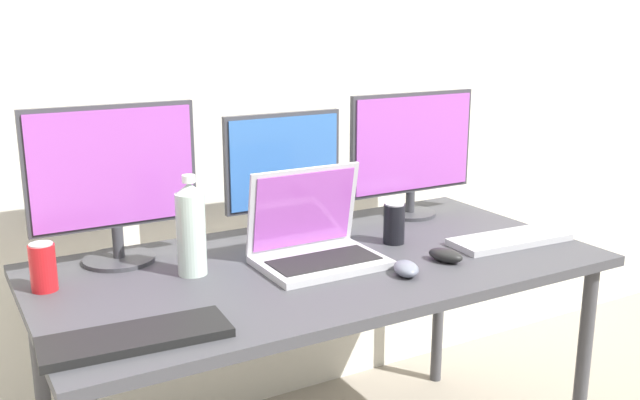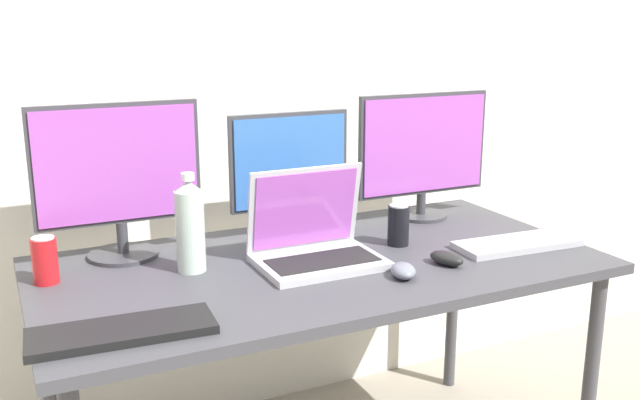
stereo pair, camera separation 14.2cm
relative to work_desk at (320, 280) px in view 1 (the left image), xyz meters
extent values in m
cube|color=silver|center=(0.00, 0.59, 0.62)|extent=(7.00, 0.08, 2.60)
cylinder|color=#424247|center=(0.74, -0.35, -0.32)|extent=(0.04, 0.04, 0.71)
cylinder|color=#424247|center=(-0.74, 0.35, -0.32)|extent=(0.04, 0.04, 0.71)
cylinder|color=#424247|center=(0.74, 0.35, -0.32)|extent=(0.04, 0.04, 0.71)
cube|color=#3D3D42|center=(0.00, 0.00, 0.05)|extent=(1.59, 0.82, 0.03)
cylinder|color=#38383D|center=(-0.50, 0.28, 0.07)|extent=(0.20, 0.20, 0.01)
cylinder|color=#38383D|center=(-0.50, 0.28, 0.12)|extent=(0.03, 0.03, 0.09)
cube|color=#38383D|center=(-0.50, 0.28, 0.34)|extent=(0.47, 0.02, 0.35)
cube|color=#A54CB2|center=(-0.50, 0.27, 0.34)|extent=(0.45, 0.01, 0.32)
cylinder|color=#38383D|center=(0.03, 0.28, 0.07)|extent=(0.18, 0.18, 0.01)
cylinder|color=#38383D|center=(0.03, 0.28, 0.11)|extent=(0.03, 0.03, 0.08)
cube|color=#38383D|center=(0.03, 0.28, 0.30)|extent=(0.39, 0.02, 0.30)
cube|color=#3366B2|center=(0.03, 0.26, 0.30)|extent=(0.37, 0.01, 0.28)
cylinder|color=#38383D|center=(0.52, 0.27, 0.07)|extent=(0.18, 0.18, 0.01)
cylinder|color=#38383D|center=(0.52, 0.27, 0.11)|extent=(0.03, 0.03, 0.07)
cube|color=#38383D|center=(0.52, 0.27, 0.32)|extent=(0.49, 0.02, 0.35)
cube|color=#A54CB2|center=(0.52, 0.25, 0.32)|extent=(0.47, 0.01, 0.32)
cube|color=#B7B7BC|center=(-0.02, -0.04, 0.07)|extent=(0.35, 0.25, 0.02)
cube|color=black|center=(-0.02, -0.06, 0.08)|extent=(0.30, 0.14, 0.00)
cube|color=#B7B7BC|center=(-0.02, 0.07, 0.20)|extent=(0.35, 0.06, 0.25)
cube|color=#A54CB2|center=(-0.02, 0.06, 0.20)|extent=(0.31, 0.05, 0.22)
cube|color=#B2B2B7|center=(0.60, -0.14, 0.07)|extent=(0.40, 0.16, 0.02)
cube|color=black|center=(-0.61, -0.26, 0.07)|extent=(0.41, 0.17, 0.02)
ellipsoid|color=black|center=(0.31, -0.19, 0.08)|extent=(0.09, 0.12, 0.04)
ellipsoid|color=slate|center=(0.14, -0.22, 0.08)|extent=(0.10, 0.11, 0.04)
cylinder|color=silver|center=(-0.35, 0.08, 0.17)|extent=(0.08, 0.08, 0.23)
cone|color=silver|center=(-0.35, 0.08, 0.30)|extent=(0.07, 0.07, 0.03)
cylinder|color=white|center=(-0.35, 0.08, 0.33)|extent=(0.04, 0.04, 0.02)
cylinder|color=black|center=(0.28, 0.03, 0.12)|extent=(0.07, 0.07, 0.12)
cylinder|color=silver|center=(0.28, 0.03, 0.18)|extent=(0.06, 0.06, 0.00)
cylinder|color=red|center=(-0.73, 0.15, 0.12)|extent=(0.07, 0.07, 0.12)
cylinder|color=silver|center=(-0.73, 0.15, 0.18)|extent=(0.06, 0.06, 0.00)
camera|label=1|loc=(-0.96, -1.68, 0.74)|focal=40.00mm
camera|label=2|loc=(-0.83, -1.75, 0.74)|focal=40.00mm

